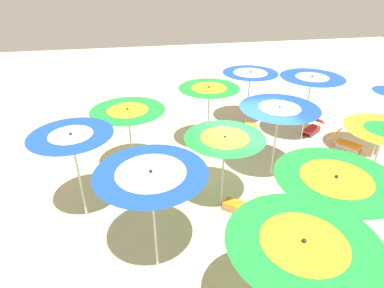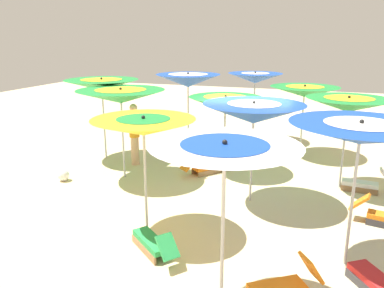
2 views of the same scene
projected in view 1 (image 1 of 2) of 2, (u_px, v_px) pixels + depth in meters
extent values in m
cube|color=beige|center=(243.00, 189.00, 9.78)|extent=(38.46, 38.46, 0.04)
cylinder|color=#B2B2B7|center=(248.00, 101.00, 13.15)|extent=(0.05, 0.05, 2.01)
cone|color=#1947B2|center=(250.00, 77.00, 12.66)|extent=(2.13, 2.13, 0.31)
cone|color=white|center=(250.00, 75.00, 12.62)|extent=(1.30, 1.30, 0.19)
sphere|color=black|center=(250.00, 72.00, 12.57)|extent=(0.07, 0.07, 0.07)
cylinder|color=#B2B2B7|center=(208.00, 122.00, 11.33)|extent=(0.05, 0.05, 2.12)
cone|color=#1E8C38|center=(209.00, 93.00, 10.81)|extent=(2.02, 2.02, 0.34)
cone|color=yellow|center=(209.00, 91.00, 10.77)|extent=(1.16, 1.16, 0.19)
sphere|color=black|center=(209.00, 87.00, 10.71)|extent=(0.07, 0.07, 0.07)
cylinder|color=#B2B2B7|center=(131.00, 146.00, 9.92)|extent=(0.05, 0.05, 2.04)
cone|color=#1E8C38|center=(128.00, 115.00, 9.42)|extent=(2.15, 2.15, 0.32)
cone|color=yellow|center=(128.00, 113.00, 9.38)|extent=(1.18, 1.18, 0.18)
sphere|color=black|center=(127.00, 109.00, 9.33)|extent=(0.07, 0.07, 0.07)
cylinder|color=#B2B2B7|center=(80.00, 182.00, 8.11)|extent=(0.05, 0.05, 2.27)
cone|color=#1947B2|center=(72.00, 142.00, 7.56)|extent=(1.94, 1.94, 0.36)
cone|color=white|center=(71.00, 138.00, 7.51)|extent=(1.00, 1.00, 0.19)
sphere|color=black|center=(70.00, 134.00, 7.45)|extent=(0.07, 0.07, 0.07)
cylinder|color=#B2B2B7|center=(306.00, 112.00, 11.89)|extent=(0.05, 0.05, 2.27)
cone|color=#1947B2|center=(311.00, 82.00, 11.34)|extent=(2.19, 2.19, 0.33)
cone|color=white|center=(312.00, 79.00, 11.30)|extent=(1.12, 1.12, 0.17)
sphere|color=black|center=(312.00, 76.00, 11.24)|extent=(0.07, 0.07, 0.07)
cylinder|color=#B2B2B7|center=(274.00, 146.00, 9.87)|extent=(0.05, 0.05, 2.07)
cone|color=#1947B2|center=(279.00, 115.00, 9.37)|extent=(2.27, 2.27, 0.44)
cone|color=white|center=(279.00, 111.00, 9.31)|extent=(1.17, 1.17, 0.23)
sphere|color=black|center=(280.00, 107.00, 9.25)|extent=(0.07, 0.07, 0.07)
cylinder|color=#B2B2B7|center=(223.00, 176.00, 8.63)|extent=(0.05, 0.05, 1.91)
cone|color=#1E8C38|center=(224.00, 145.00, 8.17)|extent=(2.02, 2.02, 0.40)
cone|color=yellow|center=(224.00, 142.00, 8.13)|extent=(1.21, 1.21, 0.24)
sphere|color=black|center=(225.00, 136.00, 8.06)|extent=(0.07, 0.07, 0.07)
cylinder|color=#B2B2B7|center=(155.00, 228.00, 6.71)|extent=(0.05, 0.05, 2.29)
cone|color=#1947B2|center=(152.00, 182.00, 6.15)|extent=(2.14, 2.14, 0.43)
cone|color=white|center=(151.00, 178.00, 6.11)|extent=(1.32, 1.32, 0.26)
sphere|color=black|center=(151.00, 171.00, 6.03)|extent=(0.07, 0.07, 0.07)
cylinder|color=#B2B2B7|center=(380.00, 129.00, 10.71)|extent=(0.05, 0.05, 2.24)
cylinder|color=#B2B2B7|center=(372.00, 169.00, 8.76)|extent=(0.05, 0.05, 2.09)
cone|color=yellow|center=(383.00, 135.00, 8.25)|extent=(1.95, 1.95, 0.32)
cone|color=#1E8C38|center=(384.00, 132.00, 8.21)|extent=(1.01, 1.01, 0.16)
cylinder|color=#B2B2B7|center=(323.00, 229.00, 6.72)|extent=(0.05, 0.05, 2.21)
cone|color=#1E8C38|center=(334.00, 186.00, 6.18)|extent=(2.30, 2.30, 0.35)
cone|color=yellow|center=(335.00, 182.00, 6.14)|extent=(1.32, 1.32, 0.20)
sphere|color=black|center=(337.00, 177.00, 6.08)|extent=(0.07, 0.07, 0.07)
cone|color=#1E8C38|center=(302.00, 251.00, 4.68)|extent=(2.23, 2.23, 0.32)
cone|color=yellow|center=(303.00, 247.00, 4.65)|extent=(1.24, 1.24, 0.18)
sphere|color=black|center=(304.00, 241.00, 4.59)|extent=(0.07, 0.07, 0.07)
cube|color=olive|center=(237.00, 213.00, 8.70)|extent=(0.57, 0.71, 0.14)
cube|color=olive|center=(242.00, 206.00, 8.96)|extent=(0.57, 0.71, 0.14)
cube|color=orange|center=(240.00, 206.00, 8.77)|extent=(0.81, 0.89, 0.10)
cube|color=orange|center=(264.00, 207.00, 8.41)|extent=(0.52, 0.54, 0.37)
cube|color=silver|center=(350.00, 146.00, 11.88)|extent=(0.70, 0.50, 0.14)
cube|color=silver|center=(346.00, 149.00, 11.67)|extent=(0.70, 0.50, 0.14)
cube|color=orange|center=(349.00, 144.00, 11.72)|extent=(0.88, 0.75, 0.10)
cube|color=orange|center=(336.00, 133.00, 11.93)|extent=(0.43, 0.44, 0.41)
cube|color=#333338|center=(246.00, 131.00, 12.90)|extent=(0.85, 0.20, 0.14)
cube|color=#333338|center=(254.00, 131.00, 12.90)|extent=(0.85, 0.20, 0.14)
cube|color=orange|center=(250.00, 128.00, 12.85)|extent=(0.91, 0.47, 0.10)
cube|color=orange|center=(253.00, 130.00, 12.21)|extent=(0.43, 0.37, 0.37)
cube|color=olive|center=(381.00, 188.00, 9.64)|extent=(0.76, 0.62, 0.14)
cube|color=olive|center=(369.00, 186.00, 9.76)|extent=(0.76, 0.62, 0.14)
cube|color=green|center=(376.00, 184.00, 9.64)|extent=(0.92, 0.83, 0.10)
cube|color=green|center=(379.00, 168.00, 10.03)|extent=(0.46, 0.46, 0.33)
cube|color=olive|center=(211.00, 140.00, 12.23)|extent=(0.84, 0.11, 0.14)
cube|color=olive|center=(203.00, 141.00, 12.20)|extent=(0.84, 0.11, 0.14)
cube|color=white|center=(207.00, 138.00, 12.16)|extent=(0.87, 0.38, 0.10)
cube|color=white|center=(205.00, 125.00, 12.54)|extent=(0.37, 0.34, 0.42)
cube|color=#333338|center=(315.00, 133.00, 12.72)|extent=(0.50, 0.69, 0.14)
cube|color=#333338|center=(307.00, 131.00, 12.93)|extent=(0.50, 0.69, 0.14)
cube|color=red|center=(311.00, 129.00, 12.77)|extent=(0.75, 0.87, 0.10)
cube|color=red|center=(319.00, 121.00, 13.04)|extent=(0.50, 0.50, 0.29)
cylinder|color=#D8A87F|center=(274.00, 268.00, 6.70)|extent=(0.24, 0.24, 0.86)
cylinder|color=orange|center=(280.00, 239.00, 6.31)|extent=(0.30, 0.30, 0.75)
sphere|color=#D8A87F|center=(283.00, 220.00, 6.07)|extent=(0.23, 0.23, 0.23)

